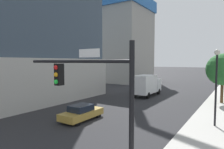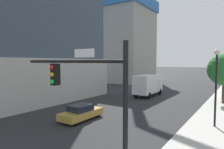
{
  "view_description": "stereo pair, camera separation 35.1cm",
  "coord_description": "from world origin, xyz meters",
  "px_view_note": "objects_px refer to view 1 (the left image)",
  "views": [
    {
      "loc": [
        10.05,
        -2.05,
        5.48
      ],
      "look_at": [
        -1.52,
        15.65,
        4.08
      ],
      "focal_mm": 31.29,
      "sensor_mm": 36.0,
      "label": 1
    },
    {
      "loc": [
        10.34,
        -1.85,
        5.48
      ],
      "look_at": [
        -1.52,
        15.65,
        4.08
      ],
      "focal_mm": 31.29,
      "sensor_mm": 36.0,
      "label": 2
    }
  ],
  "objects_px": {
    "construction_building": "(123,36)",
    "box_truck": "(147,85)",
    "street_tree": "(223,70)",
    "street_lamp": "(216,77)",
    "car_gold": "(82,113)",
    "traffic_light_pole": "(93,90)"
  },
  "relations": [
    {
      "from": "street_tree",
      "to": "box_truck",
      "type": "relative_size",
      "value": 0.96
    },
    {
      "from": "construction_building",
      "to": "traffic_light_pole",
      "type": "xyz_separation_m",
      "value": [
        21.86,
        -40.65,
        -8.2
      ]
    },
    {
      "from": "traffic_light_pole",
      "to": "box_truck",
      "type": "height_order",
      "value": "traffic_light_pole"
    },
    {
      "from": "street_lamp",
      "to": "car_gold",
      "type": "height_order",
      "value": "street_lamp"
    },
    {
      "from": "construction_building",
      "to": "box_truck",
      "type": "xyz_separation_m",
      "value": [
        14.76,
        -18.28,
        -10.61
      ]
    },
    {
      "from": "street_lamp",
      "to": "box_truck",
      "type": "relative_size",
      "value": 0.95
    },
    {
      "from": "construction_building",
      "to": "traffic_light_pole",
      "type": "height_order",
      "value": "construction_building"
    },
    {
      "from": "traffic_light_pole",
      "to": "street_tree",
      "type": "distance_m",
      "value": 22.54
    },
    {
      "from": "street_tree",
      "to": "traffic_light_pole",
      "type": "bearing_deg",
      "value": -98.64
    },
    {
      "from": "street_tree",
      "to": "car_gold",
      "type": "distance_m",
      "value": 18.84
    },
    {
      "from": "street_lamp",
      "to": "street_tree",
      "type": "bearing_deg",
      "value": 91.2
    },
    {
      "from": "box_truck",
      "to": "traffic_light_pole",
      "type": "bearing_deg",
      "value": -72.39
    },
    {
      "from": "construction_building",
      "to": "street_lamp",
      "type": "bearing_deg",
      "value": -48.77
    },
    {
      "from": "car_gold",
      "to": "box_truck",
      "type": "bearing_deg",
      "value": 90.0
    },
    {
      "from": "car_gold",
      "to": "street_tree",
      "type": "bearing_deg",
      "value": 55.39
    },
    {
      "from": "street_lamp",
      "to": "car_gold",
      "type": "xyz_separation_m",
      "value": [
        -10.71,
        -4.5,
        -3.52
      ]
    },
    {
      "from": "car_gold",
      "to": "box_truck",
      "type": "relative_size",
      "value": 0.66
    },
    {
      "from": "box_truck",
      "to": "construction_building",
      "type": "bearing_deg",
      "value": 128.92
    },
    {
      "from": "construction_building",
      "to": "traffic_light_pole",
      "type": "distance_m",
      "value": 46.87
    },
    {
      "from": "box_truck",
      "to": "street_tree",
      "type": "bearing_deg",
      "value": -0.46
    },
    {
      "from": "street_tree",
      "to": "box_truck",
      "type": "distance_m",
      "value": 10.81
    },
    {
      "from": "street_lamp",
      "to": "construction_building",
      "type": "bearing_deg",
      "value": 131.23
    }
  ]
}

